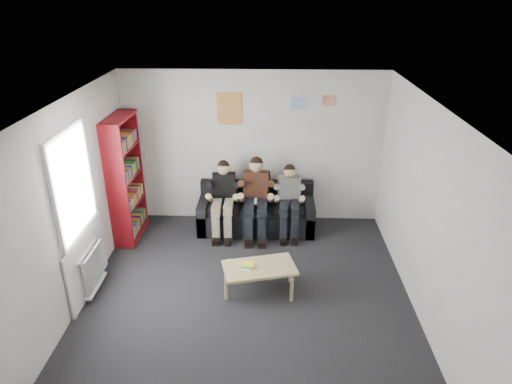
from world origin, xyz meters
TOP-DOWN VIEW (x-y plane):
  - room_shell at (0.00, 0.00)m, footprint 5.00×5.00m
  - sofa at (0.06, 2.12)m, footprint 2.00×0.82m
  - bookshelf at (-2.07, 1.78)m, footprint 0.31×0.94m
  - coffee_table at (0.17, 0.27)m, footprint 0.99×0.54m
  - game_cases at (-0.01, 0.25)m, footprint 0.22×0.19m
  - person_left at (-0.49, 1.93)m, footprint 0.40×0.85m
  - person_middle at (0.06, 1.92)m, footprint 0.43×0.92m
  - person_right at (0.62, 1.93)m, footprint 0.37×0.79m
  - radiator at (-2.15, 0.20)m, footprint 0.10×0.64m
  - window at (-2.22, 0.20)m, footprint 0.05×1.30m
  - poster_large at (-0.40, 2.49)m, footprint 0.42×0.01m
  - poster_blue at (0.75, 2.49)m, footprint 0.25×0.01m
  - poster_pink at (1.25, 2.49)m, footprint 0.22×0.01m
  - poster_sign at (-1.00, 2.49)m, footprint 0.20×0.01m

SIDE VIEW (x-z plane):
  - sofa at x=0.06m, z-range -0.11..0.67m
  - coffee_table at x=0.17m, z-range 0.15..0.55m
  - radiator at x=-2.15m, z-range 0.05..0.65m
  - game_cases at x=-0.01m, z-range 0.40..0.44m
  - person_right at x=0.62m, z-range 0.00..1.21m
  - person_left at x=-0.49m, z-range -0.01..1.26m
  - person_middle at x=0.06m, z-range -0.02..1.32m
  - window at x=-2.22m, z-range -0.15..2.21m
  - bookshelf at x=-2.07m, z-range 0.00..2.10m
  - room_shell at x=0.00m, z-range -1.15..3.85m
  - poster_large at x=-0.40m, z-range 1.77..2.32m
  - poster_blue at x=0.75m, z-range 2.05..2.25m
  - poster_pink at x=1.25m, z-range 2.11..2.29m
  - poster_sign at x=-1.00m, z-range 2.18..2.32m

